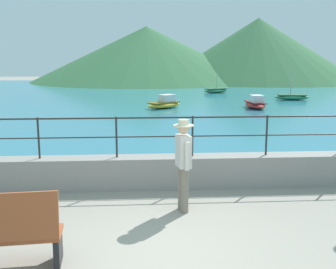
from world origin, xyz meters
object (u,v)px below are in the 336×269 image
object	(u,v)px
person_walking	(183,161)
boat_2	(255,104)
boat_4	(216,90)
boat_6	(292,97)
boat_0	(165,103)

from	to	relation	value
person_walking	boat_2	distance (m)	16.25
boat_4	boat_6	xyz separation A→B (m)	(4.11, -6.00, 0.00)
person_walking	boat_4	bearing A→B (deg)	78.15
boat_0	boat_2	bearing A→B (deg)	-4.55
boat_2	boat_6	xyz separation A→B (m)	(3.79, 4.47, -0.07)
boat_4	boat_6	bearing A→B (deg)	-55.59
boat_0	boat_4	xyz separation A→B (m)	(4.80, 10.06, -0.07)
boat_4	boat_6	size ratio (longest dim) A/B	1.02
person_walking	boat_6	world-z (taller)	boat_6
person_walking	boat_6	bearing A→B (deg)	64.23
person_walking	boat_6	xyz separation A→B (m)	(9.49, 19.67, -0.72)
boat_2	boat_4	bearing A→B (deg)	91.73
boat_0	boat_2	distance (m)	5.14
boat_2	boat_4	distance (m)	10.47
boat_6	person_walking	bearing A→B (deg)	-115.77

